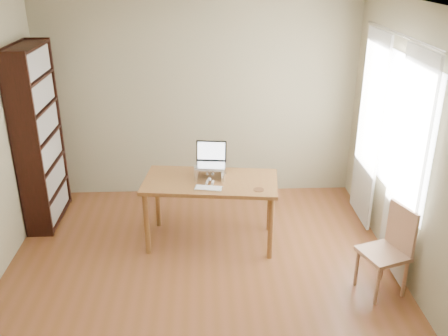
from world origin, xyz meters
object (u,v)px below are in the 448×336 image
laptop (210,159)px  chair (391,249)px  keyboard (208,188)px  bookshelf (39,137)px  desk (211,188)px  cat (212,171)px

laptop → chair: 2.05m
keyboard → laptop: bearing=97.4°
keyboard → chair: bearing=-12.8°
bookshelf → chair: bookshelf is taller
laptop → keyboard: laptop is taller
desk → cat: cat is taller
desk → laptop: size_ratio=4.23×
cat → laptop: bearing=125.2°
desk → chair: 1.93m
bookshelf → cat: size_ratio=4.50×
desk → laptop: bearing=96.8°
chair → bookshelf: bearing=136.6°
bookshelf → desk: 2.08m
chair → desk: bearing=129.9°
desk → chair: chair is taller
bookshelf → laptop: bearing=-13.7°
desk → keyboard: (-0.03, -0.22, 0.10)m
bookshelf → cat: 2.04m
keyboard → cat: bearing=94.7°
bookshelf → desk: bookshelf is taller
desk → cat: (0.01, 0.11, 0.15)m
desk → keyboard: size_ratio=4.93×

